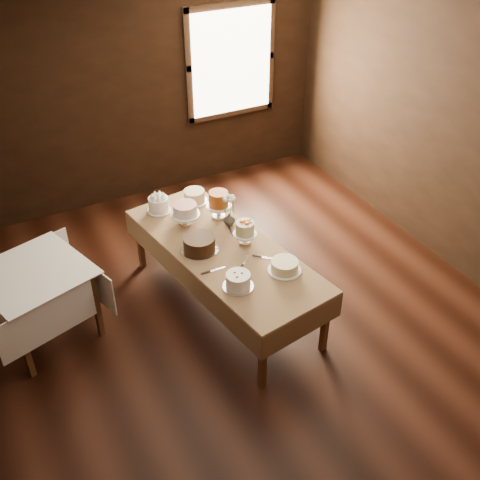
% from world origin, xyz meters
% --- Properties ---
extents(floor, '(5.00, 6.00, 0.01)m').
position_xyz_m(floor, '(0.00, 0.00, 0.00)').
color(floor, black).
rests_on(floor, ground).
extents(ceiling, '(5.00, 6.00, 0.01)m').
position_xyz_m(ceiling, '(0.00, 0.00, 2.80)').
color(ceiling, beige).
rests_on(ceiling, wall_back).
extents(wall_back, '(5.00, 0.02, 2.80)m').
position_xyz_m(wall_back, '(0.00, 3.00, 1.40)').
color(wall_back, black).
rests_on(wall_back, ground).
extents(wall_right, '(0.02, 6.00, 2.80)m').
position_xyz_m(wall_right, '(2.50, 0.00, 1.40)').
color(wall_right, black).
rests_on(wall_right, ground).
extents(window, '(1.10, 0.05, 1.30)m').
position_xyz_m(window, '(1.30, 2.94, 1.60)').
color(window, '#FFEABF').
rests_on(window, wall_back).
extents(display_table, '(1.27, 2.43, 0.72)m').
position_xyz_m(display_table, '(-0.05, 0.46, 0.66)').
color(display_table, '#4C2E16').
rests_on(display_table, ground).
extents(side_table, '(1.14, 1.14, 0.77)m').
position_xyz_m(side_table, '(-1.76, 0.85, 0.68)').
color(side_table, '#4C2E16').
rests_on(side_table, ground).
extents(cake_meringue, '(0.25, 0.25, 0.16)m').
position_xyz_m(cake_meringue, '(-0.36, 1.36, 0.79)').
color(cake_meringue, white).
rests_on(cake_meringue, display_table).
extents(cake_speckled, '(0.29, 0.29, 0.14)m').
position_xyz_m(cake_speckled, '(0.05, 1.37, 0.78)').
color(cake_speckled, white).
rests_on(cake_speckled, display_table).
extents(cake_lattice, '(0.33, 0.33, 0.23)m').
position_xyz_m(cake_lattice, '(-0.20, 1.01, 0.82)').
color(cake_lattice, white).
rests_on(cake_lattice, display_table).
extents(cake_caramel, '(0.27, 0.27, 0.30)m').
position_xyz_m(cake_caramel, '(0.15, 0.97, 0.84)').
color(cake_caramel, white).
rests_on(cake_caramel, display_table).
extents(cake_chocolate, '(0.37, 0.37, 0.14)m').
position_xyz_m(cake_chocolate, '(-0.26, 0.53, 0.78)').
color(cake_chocolate, silver).
rests_on(cake_chocolate, display_table).
extents(cake_flowers, '(0.23, 0.23, 0.24)m').
position_xyz_m(cake_flowers, '(0.18, 0.44, 0.82)').
color(cake_flowers, white).
rests_on(cake_flowers, display_table).
extents(cake_swirl, '(0.29, 0.29, 0.14)m').
position_xyz_m(cake_swirl, '(-0.19, -0.13, 0.78)').
color(cake_swirl, silver).
rests_on(cake_swirl, display_table).
extents(cake_cream, '(0.31, 0.31, 0.11)m').
position_xyz_m(cake_cream, '(0.29, -0.12, 0.77)').
color(cake_cream, white).
rests_on(cake_cream, display_table).
extents(cake_server_a, '(0.19, 0.18, 0.01)m').
position_xyz_m(cake_server_a, '(0.05, 0.18, 0.72)').
color(cake_server_a, silver).
rests_on(cake_server_a, display_table).
extents(cake_server_b, '(0.19, 0.18, 0.01)m').
position_xyz_m(cake_server_b, '(0.26, 0.10, 0.72)').
color(cake_server_b, silver).
rests_on(cake_server_b, display_table).
extents(cake_server_c, '(0.12, 0.23, 0.01)m').
position_xyz_m(cake_server_c, '(-0.16, 0.71, 0.72)').
color(cake_server_c, silver).
rests_on(cake_server_c, display_table).
extents(cake_server_d, '(0.08, 0.24, 0.01)m').
position_xyz_m(cake_server_d, '(0.16, 0.76, 0.72)').
color(cake_server_d, silver).
rests_on(cake_server_d, display_table).
extents(cake_server_e, '(0.24, 0.03, 0.01)m').
position_xyz_m(cake_server_e, '(-0.24, 0.18, 0.72)').
color(cake_server_e, silver).
rests_on(cake_server_e, display_table).
extents(flower_vase, '(0.15, 0.15, 0.13)m').
position_xyz_m(flower_vase, '(0.18, 0.79, 0.78)').
color(flower_vase, '#2D2823').
rests_on(flower_vase, display_table).
extents(flower_bouquet, '(0.14, 0.14, 0.20)m').
position_xyz_m(flower_bouquet, '(0.18, 0.79, 0.96)').
color(flower_bouquet, white).
rests_on(flower_bouquet, flower_vase).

